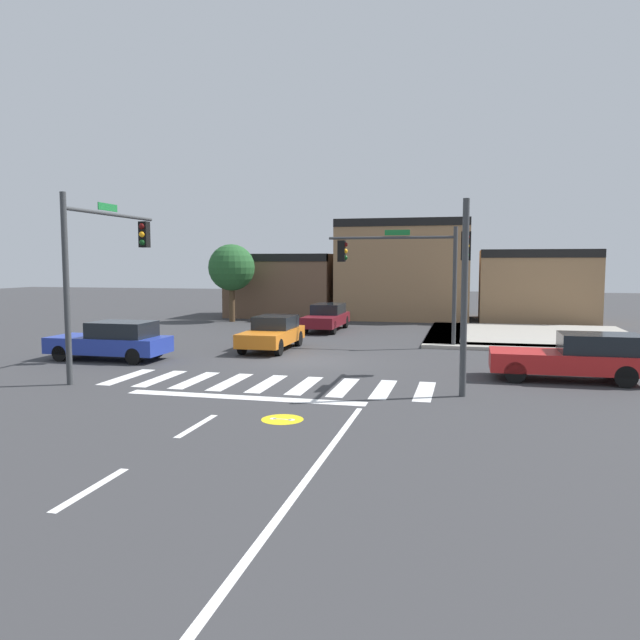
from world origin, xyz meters
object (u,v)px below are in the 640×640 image
object	(u,v)px
traffic_signal_southeast	(465,265)
car_orange	(273,333)
car_blue	(113,341)
car_red	(575,357)
roadside_tree	(232,268)
traffic_signal_southwest	(104,254)
traffic_signal_northeast	(402,264)
car_maroon	(327,317)

from	to	relation	value
traffic_signal_southeast	car_orange	xyz separation A→B (m)	(-7.94, 5.86, -2.91)
traffic_signal_southeast	car_blue	xyz separation A→B (m)	(-13.01, 1.79, -2.89)
car_orange	car_red	xyz separation A→B (m)	(11.34, -4.44, 0.04)
roadside_tree	car_blue	bearing A→B (deg)	-85.18
car_orange	traffic_signal_southeast	bearing A→B (deg)	53.60
traffic_signal_southwest	car_orange	world-z (taller)	traffic_signal_southwest
traffic_signal_southeast	traffic_signal_northeast	distance (m)	8.60
traffic_signal_northeast	car_red	distance (m)	9.56
traffic_signal_southeast	car_maroon	size ratio (longest dim) A/B	1.14
car_maroon	car_red	world-z (taller)	car_red
car_orange	car_maroon	bearing A→B (deg)	175.80
traffic_signal_northeast	car_orange	bearing A→B (deg)	23.83
traffic_signal_southwest	car_maroon	bearing A→B (deg)	-16.27
traffic_signal_southeast	car_red	xyz separation A→B (m)	(3.40, 1.42, -2.87)
traffic_signal_northeast	car_blue	bearing A→B (deg)	31.78
car_blue	roadside_tree	world-z (taller)	roadside_tree
car_blue	roadside_tree	distance (m)	15.71
traffic_signal_southeast	traffic_signal_northeast	xyz separation A→B (m)	(-2.74, 8.16, 0.02)
traffic_signal_southeast	traffic_signal_southwest	distance (m)	11.62
traffic_signal_southwest	car_red	world-z (taller)	traffic_signal_southwest
traffic_signal_southwest	car_maroon	world-z (taller)	traffic_signal_southwest
car_orange	traffic_signal_northeast	bearing A→B (deg)	113.83
car_blue	traffic_signal_southeast	bearing A→B (deg)	172.16
car_orange	car_blue	world-z (taller)	car_blue
traffic_signal_southwest	car_orange	xyz separation A→B (m)	(3.64, 6.65, -3.26)
traffic_signal_southeast	car_orange	bearing A→B (deg)	53.60
car_maroon	car_red	size ratio (longest dim) A/B	1.04
car_red	traffic_signal_southeast	bearing A→B (deg)	22.66
traffic_signal_southwest	car_red	xyz separation A→B (m)	(14.98, 2.21, -3.22)
traffic_signal_northeast	car_orange	distance (m)	6.40
roadside_tree	car_red	bearing A→B (deg)	-41.74
car_blue	traffic_signal_northeast	bearing A→B (deg)	-148.22
traffic_signal_northeast	traffic_signal_southwest	distance (m)	12.59
car_orange	roadside_tree	distance (m)	13.30
car_orange	car_maroon	xyz separation A→B (m)	(0.57, 7.79, 0.02)
car_red	roadside_tree	xyz separation A→B (m)	(-17.71, 15.80, 2.61)
car_blue	car_red	world-z (taller)	car_red
traffic_signal_southeast	car_orange	world-z (taller)	traffic_signal_southeast
car_maroon	roadside_tree	world-z (taller)	roadside_tree
traffic_signal_southwest	roadside_tree	bearing A→B (deg)	8.61
traffic_signal_northeast	car_blue	world-z (taller)	traffic_signal_northeast
traffic_signal_northeast	roadside_tree	size ratio (longest dim) A/B	1.16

